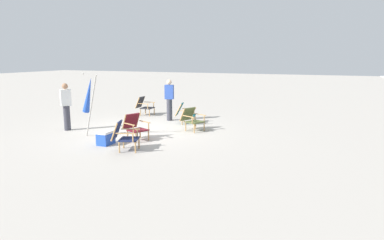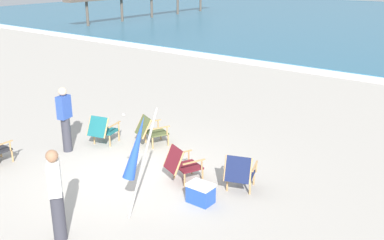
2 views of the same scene
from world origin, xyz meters
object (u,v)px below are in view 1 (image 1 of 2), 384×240
(umbrella_furled_blue, at_px, (89,95))
(person_near_chairs, at_px, (66,106))
(beach_chair_mid_center, at_px, (135,126))
(beach_chair_back_left, at_px, (144,105))
(beach_chair_far_center, at_px, (123,135))
(person_by_waterline, at_px, (169,100))
(beach_chair_back_right, at_px, (184,113))
(beach_chair_front_left, at_px, (192,118))
(cooler_box, at_px, (106,138))

(umbrella_furled_blue, height_order, person_near_chairs, umbrella_furled_blue)
(beach_chair_mid_center, bearing_deg, beach_chair_back_left, -153.43)
(beach_chair_far_center, relative_size, person_by_waterline, 0.51)
(beach_chair_back_right, xyz_separation_m, beach_chair_front_left, (1.00, 0.71, -0.00))
(beach_chair_far_center, bearing_deg, cooler_box, -112.35)
(beach_chair_mid_center, bearing_deg, person_by_waterline, -172.69)
(umbrella_furled_blue, distance_m, person_by_waterline, 3.69)
(beach_chair_mid_center, distance_m, beach_chair_far_center, 1.25)
(beach_chair_back_left, height_order, cooler_box, beach_chair_back_left)
(beach_chair_far_center, height_order, person_near_chairs, person_near_chairs)
(beach_chair_front_left, xyz_separation_m, person_by_waterline, (-1.39, -1.53, 0.41))
(beach_chair_front_left, relative_size, cooler_box, 1.88)
(beach_chair_front_left, height_order, umbrella_furled_blue, umbrella_furled_blue)
(beach_chair_mid_center, bearing_deg, person_near_chairs, -95.68)
(person_by_waterline, bearing_deg, beach_chair_back_left, -114.38)
(beach_chair_back_left, height_order, beach_chair_far_center, beach_chair_far_center)
(person_near_chairs, relative_size, cooler_box, 3.33)
(beach_chair_mid_center, xyz_separation_m, person_near_chairs, (-0.29, -2.90, 0.41))
(beach_chair_mid_center, bearing_deg, beach_chair_back_right, 172.24)
(beach_chair_front_left, distance_m, beach_chair_mid_center, 2.20)
(person_near_chairs, bearing_deg, beach_chair_back_left, 166.44)
(beach_chair_back_right, height_order, beach_chair_back_left, beach_chair_back_left)
(person_by_waterline, bearing_deg, beach_chair_front_left, 47.76)
(person_near_chairs, height_order, person_by_waterline, same)
(beach_chair_mid_center, bearing_deg, beach_chair_far_center, 17.72)
(beach_chair_back_left, relative_size, beach_chair_far_center, 0.96)
(beach_chair_back_right, relative_size, umbrella_furled_blue, 0.43)
(beach_chair_back_left, bearing_deg, umbrella_furled_blue, 6.60)
(beach_chair_front_left, xyz_separation_m, beach_chair_back_left, (-2.10, -3.11, 0.00))
(beach_chair_front_left, bearing_deg, beach_chair_back_right, -144.79)
(beach_chair_back_left, height_order, person_by_waterline, person_by_waterline)
(beach_chair_back_right, xyz_separation_m, beach_chair_far_center, (4.10, -0.01, 0.01))
(beach_chair_back_left, bearing_deg, beach_chair_far_center, 24.64)
(beach_chair_front_left, height_order, person_by_waterline, person_by_waterline)
(beach_chair_back_right, distance_m, umbrella_furled_blue, 3.76)
(beach_chair_far_center, bearing_deg, beach_chair_back_right, 179.79)
(beach_chair_front_left, bearing_deg, beach_chair_back_left, -124.09)
(beach_chair_back_left, xyz_separation_m, beach_chair_far_center, (5.19, 2.38, 0.00))
(beach_chair_back_right, bearing_deg, cooler_box, -12.94)
(beach_chair_front_left, xyz_separation_m, beach_chair_mid_center, (1.90, -1.11, 0.00))
(umbrella_furled_blue, relative_size, person_near_chairs, 1.24)
(beach_chair_mid_center, height_order, beach_chair_back_left, beach_chair_back_left)
(beach_chair_back_right, bearing_deg, person_by_waterline, -115.01)
(beach_chair_back_right, xyz_separation_m, cooler_box, (3.75, -0.86, -0.22))
(beach_chair_mid_center, xyz_separation_m, umbrella_furled_blue, (0.21, -1.51, 0.89))
(beach_chair_front_left, bearing_deg, beach_chair_far_center, -13.18)
(beach_chair_front_left, xyz_separation_m, person_near_chairs, (1.61, -4.00, 0.41))
(beach_chair_mid_center, bearing_deg, umbrella_furled_blue, -82.14)
(beach_chair_back_left, height_order, person_near_chairs, person_near_chairs)
(beach_chair_back_right, distance_m, beach_chair_mid_center, 2.93)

